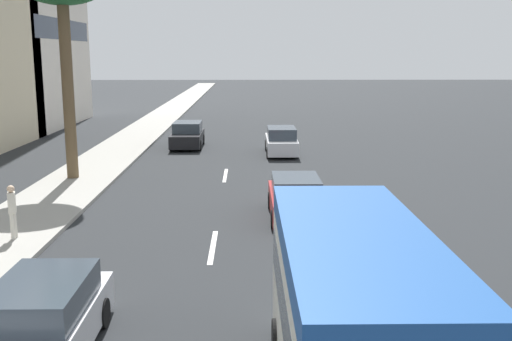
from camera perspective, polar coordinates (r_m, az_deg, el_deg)
ground_plane at (r=36.34m, az=-2.53°, el=1.95°), size 198.00×198.00×0.00m
sidewalk_right at (r=37.12m, az=-12.91°, el=1.99°), size 162.00×3.33×0.15m
lane_stripe_mid at (r=18.34m, az=-4.14°, el=-7.28°), size 3.20×0.16×0.01m
lane_stripe_far at (r=28.82m, az=-2.95°, el=-0.47°), size 3.20×0.16×0.01m
car_lead at (r=34.83m, az=2.43°, el=2.80°), size 4.50×1.81×1.59m
car_second at (r=12.39m, az=-19.93°, el=-13.66°), size 4.69×1.86×1.54m
car_third at (r=21.25m, az=3.78°, el=-2.67°), size 4.23×1.84×1.53m
minibus_fourth at (r=9.71m, az=9.37°, el=-13.80°), size 6.33×2.40×3.14m
car_fifth at (r=37.67m, az=-6.57°, el=3.36°), size 4.35×1.91×1.58m
pedestrian_mid_block at (r=19.86m, az=-22.26°, el=-3.45°), size 0.37×0.31×1.68m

